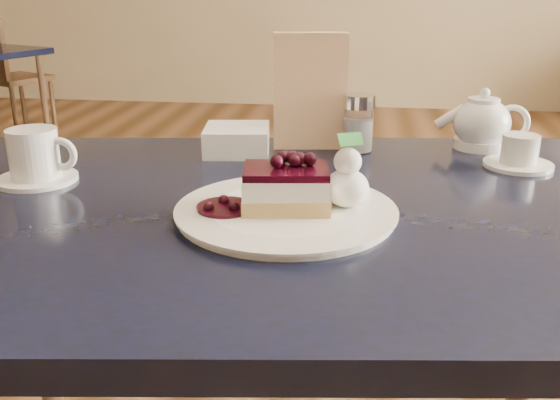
# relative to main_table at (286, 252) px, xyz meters

# --- Properties ---
(main_table) EXTENTS (1.37, 1.00, 0.80)m
(main_table) POSITION_rel_main_table_xyz_m (0.00, 0.00, 0.00)
(main_table) COLOR black
(main_table) RESTS_ON ground
(dessert_plate) EXTENTS (0.32, 0.32, 0.01)m
(dessert_plate) POSITION_rel_main_table_xyz_m (0.01, -0.05, 0.09)
(dessert_plate) COLOR white
(dessert_plate) RESTS_ON main_table
(cheesecake_slice) EXTENTS (0.14, 0.11, 0.06)m
(cheesecake_slice) POSITION_rel_main_table_xyz_m (0.01, -0.05, 0.13)
(cheesecake_slice) COLOR tan
(cheesecake_slice) RESTS_ON dessert_plate
(whipped_cream) EXTENTS (0.07, 0.07, 0.06)m
(whipped_cream) POSITION_rel_main_table_xyz_m (0.09, -0.03, 0.12)
(whipped_cream) COLOR white
(whipped_cream) RESTS_ON dessert_plate
(berry_sauce) EXTENTS (0.08, 0.08, 0.01)m
(berry_sauce) POSITION_rel_main_table_xyz_m (-0.08, -0.07, 0.10)
(berry_sauce) COLOR black
(berry_sauce) RESTS_ON dessert_plate
(coffee_set) EXTENTS (0.15, 0.14, 0.09)m
(coffee_set) POSITION_rel_main_table_xyz_m (-0.44, 0.06, 0.13)
(coffee_set) COLOR white
(coffee_set) RESTS_ON main_table
(tea_set) EXTENTS (0.22, 0.25, 0.11)m
(tea_set) POSITION_rel_main_table_xyz_m (0.37, 0.36, 0.13)
(tea_set) COLOR white
(tea_set) RESTS_ON main_table
(menu_card) EXTENTS (0.15, 0.05, 0.23)m
(menu_card) POSITION_rel_main_table_xyz_m (0.01, 0.35, 0.20)
(menu_card) COLOR beige
(menu_card) RESTS_ON main_table
(sugar_shaker) EXTENTS (0.06, 0.06, 0.12)m
(sugar_shaker) POSITION_rel_main_table_xyz_m (0.11, 0.33, 0.14)
(sugar_shaker) COLOR white
(sugar_shaker) RESTS_ON main_table
(napkin_stack) EXTENTS (0.14, 0.14, 0.05)m
(napkin_stack) POSITION_rel_main_table_xyz_m (-0.13, 0.29, 0.11)
(napkin_stack) COLOR white
(napkin_stack) RESTS_ON main_table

